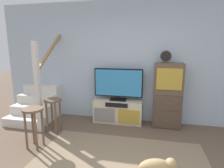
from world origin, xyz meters
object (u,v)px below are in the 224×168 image
object	(u,v)px
bar_stool_near	(33,118)
desk_clock	(166,57)
side_cabinet	(167,96)
dog	(157,166)
media_console	(118,111)
television	(118,84)
bar_stool_far	(53,108)

from	to	relation	value
bar_stool_near	desk_clock	bearing A→B (deg)	31.99
side_cabinet	desk_clock	size ratio (longest dim) A/B	5.47
side_cabinet	desk_clock	distance (m)	0.82
dog	media_console	bearing A→B (deg)	117.21
television	bar_stool_far	distance (m)	1.46
dog	television	bearing A→B (deg)	116.88
bar_stool_far	media_console	bearing A→B (deg)	32.88
desk_clock	bar_stool_near	size ratio (longest dim) A/B	0.36
bar_stool_far	dog	bearing A→B (deg)	-23.57
bar_stool_near	side_cabinet	bearing A→B (deg)	31.36
media_console	bar_stool_far	distance (m)	1.41
dog	bar_stool_far	bearing A→B (deg)	156.43
side_cabinet	bar_stool_near	size ratio (longest dim) A/B	1.97
side_cabinet	dog	world-z (taller)	side_cabinet
television	dog	distance (m)	2.01
television	dog	world-z (taller)	television
media_console	desk_clock	distance (m)	1.58
side_cabinet	bar_stool_near	distance (m)	2.63
media_console	bar_stool_near	xyz separation A→B (m)	(-1.18, -1.36, 0.26)
television	bar_stool_near	size ratio (longest dim) A/B	1.56
television	side_cabinet	distance (m)	1.08
television	side_cabinet	size ratio (longest dim) A/B	0.79
television	bar_stool_far	bearing A→B (deg)	-146.31
media_console	desk_clock	size ratio (longest dim) A/B	4.32
media_console	television	xyz separation A→B (m)	(0.00, 0.02, 0.64)
bar_stool_far	dog	world-z (taller)	bar_stool_far
media_console	television	world-z (taller)	television
television	desk_clock	xyz separation A→B (m)	(0.98, -0.03, 0.60)
side_cabinet	bar_stool_far	distance (m)	2.36
desk_clock	dog	distance (m)	2.14
side_cabinet	media_console	bearing A→B (deg)	-179.45
desk_clock	bar_stool_near	xyz separation A→B (m)	(-2.17, -1.35, -0.98)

